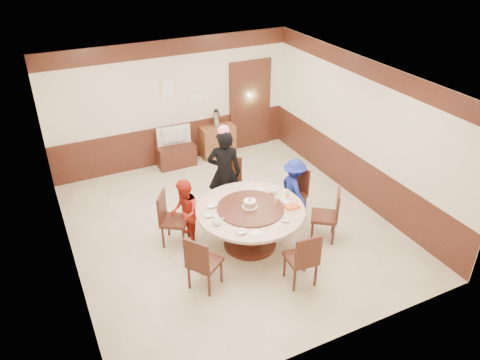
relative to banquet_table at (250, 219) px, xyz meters
name	(u,v)px	position (x,y,z in m)	size (l,w,h in m)	color
room	(230,176)	(-0.07, 0.65, 0.55)	(6.00, 6.04, 2.84)	beige
banquet_table	(250,219)	(0.00, 0.00, 0.00)	(1.84, 1.84, 0.78)	#421E14
chair_0	(293,201)	(1.15, 0.48, -0.23)	(0.55, 0.54, 0.97)	#421E14
chair_1	(232,193)	(0.25, 1.27, -0.23)	(0.57, 0.58, 0.97)	#421E14
chair_2	(174,228)	(-1.15, 0.65, -0.23)	(0.61, 0.61, 0.97)	#421E14
chair_3	(204,271)	(-1.11, -0.62, -0.23)	(0.62, 0.61, 0.97)	#421E14
chair_4	(301,266)	(0.28, -1.19, -0.23)	(0.49, 0.49, 0.97)	#421E14
chair_5	(325,224)	(1.27, -0.39, -0.23)	(0.62, 0.61, 0.97)	#421E14
person_standing	(224,173)	(0.04, 1.14, 0.33)	(0.63, 0.41, 1.73)	black
person_red	(185,213)	(-0.97, 0.58, 0.08)	(0.59, 0.46, 1.22)	red
person_blue	(294,188)	(1.16, 0.47, 0.06)	(0.76, 0.44, 1.18)	#18289E
birthday_cake	(250,204)	(0.00, 0.02, 0.31)	(0.26, 0.26, 0.18)	white
teapot_left	(217,221)	(-0.69, -0.16, 0.28)	(0.17, 0.15, 0.13)	white
teapot_right	(273,190)	(0.58, 0.27, 0.28)	(0.17, 0.15, 0.13)	white
bowl_0	(212,206)	(-0.56, 0.34, 0.24)	(0.17, 0.17, 0.04)	white
bowl_1	(286,220)	(0.34, -0.57, 0.24)	(0.13, 0.13, 0.04)	white
bowl_2	(241,232)	(-0.43, -0.54, 0.24)	(0.16, 0.16, 0.04)	white
bowl_3	(286,203)	(0.62, -0.13, 0.24)	(0.14, 0.14, 0.04)	white
bowl_4	(209,215)	(-0.71, 0.10, 0.24)	(0.16, 0.16, 0.04)	white
saucer_near	(255,233)	(-0.25, -0.65, 0.22)	(0.18, 0.18, 0.01)	white
saucer_far	(260,189)	(0.45, 0.50, 0.22)	(0.18, 0.18, 0.01)	white
shrimp_platter	(292,207)	(0.63, -0.31, 0.24)	(0.30, 0.20, 0.06)	white
bottle_0	(276,200)	(0.45, -0.07, 0.30)	(0.06, 0.06, 0.16)	white
bottle_1	(287,194)	(0.72, 0.02, 0.30)	(0.06, 0.06, 0.16)	white
tv_stand	(176,155)	(-0.17, 3.38, -0.28)	(0.85, 0.45, 0.50)	#421E14
television	(175,136)	(-0.17, 3.38, 0.19)	(0.77, 0.10, 0.44)	gray
side_cabinet	(218,141)	(0.88, 3.41, -0.16)	(0.80, 0.40, 0.75)	brown
thermos	(216,119)	(0.86, 3.41, 0.41)	(0.15, 0.15, 0.38)	silver
notice_left	(168,89)	(-0.18, 3.59, 1.22)	(0.25, 0.00, 0.35)	white
notice_right	(196,98)	(0.47, 3.59, 0.92)	(0.30, 0.00, 0.22)	white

